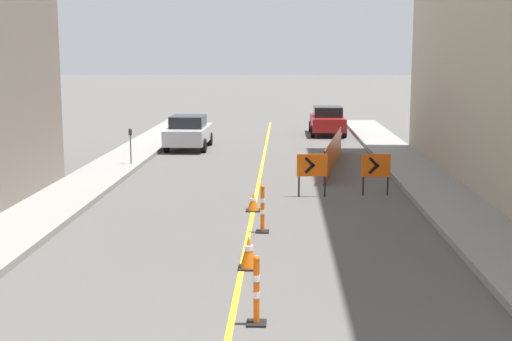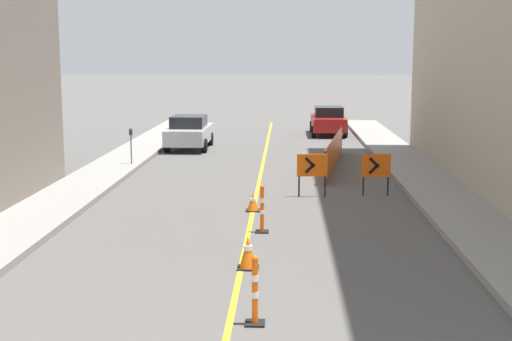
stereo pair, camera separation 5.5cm
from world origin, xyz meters
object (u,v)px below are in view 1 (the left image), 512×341
object	(u,v)px
arrow_barricade_primary	(312,167)
parked_car_curb_near	(189,132)
arrow_barricade_secondary	(376,167)
parking_meter_far_curb	(130,139)
delineator_post_rear	(262,212)
parked_car_curb_mid	(327,121)
traffic_cone_second	(249,252)
delineator_post_front	(257,295)
traffic_cone_third	(253,202)

from	to	relation	value
arrow_barricade_primary	parked_car_curb_near	bearing A→B (deg)	111.72
arrow_barricade_secondary	parking_meter_far_curb	distance (m)	10.29
delineator_post_rear	parked_car_curb_mid	bearing A→B (deg)	82.41
traffic_cone_second	delineator_post_rear	distance (m)	3.10
delineator_post_front	parked_car_curb_mid	bearing A→B (deg)	84.23
delineator_post_front	parked_car_curb_near	world-z (taller)	parked_car_curb_near
parked_car_curb_mid	parking_meter_far_curb	world-z (taller)	same
traffic_cone_third	arrow_barricade_secondary	xyz separation A→B (m)	(3.79, 2.42, 0.66)
delineator_post_rear	traffic_cone_third	bearing A→B (deg)	97.95
parked_car_curb_near	parking_meter_far_curb	distance (m)	6.13
traffic_cone_third	parked_car_curb_mid	xyz separation A→B (m)	(3.30, 19.70, 0.55)
arrow_barricade_primary	arrow_barricade_secondary	distance (m)	2.05
arrow_barricade_primary	parked_car_curb_mid	bearing A→B (deg)	81.29
delineator_post_front	parking_meter_far_curb	bearing A→B (deg)	108.92
arrow_barricade_primary	parked_car_curb_mid	world-z (taller)	parked_car_curb_mid
arrow_barricade_secondary	delineator_post_front	bearing A→B (deg)	-109.41
delineator_post_front	arrow_barricade_secondary	xyz separation A→B (m)	(3.36, 11.10, 0.40)
traffic_cone_second	parking_meter_far_curb	size ratio (longest dim) A/B	0.50
delineator_post_front	parked_car_curb_mid	distance (m)	28.52
parked_car_curb_mid	parked_car_curb_near	bearing A→B (deg)	-138.25
arrow_barricade_secondary	parking_meter_far_curb	bearing A→B (deg)	147.57
delineator_post_front	arrow_barricade_secondary	world-z (taller)	arrow_barricade_secondary
traffic_cone_second	parking_meter_far_curb	xyz separation A→B (m)	(-5.28, 13.10, 0.82)
arrow_barricade_secondary	parked_car_curb_mid	world-z (taller)	parked_car_curb_mid
arrow_barricade_primary	delineator_post_front	bearing A→B (deg)	-100.73
delineator_post_front	arrow_barricade_secondary	size ratio (longest dim) A/B	0.89
traffic_cone_second	delineator_post_front	xyz separation A→B (m)	(0.28, -3.12, 0.16)
traffic_cone_second	arrow_barricade_primary	bearing A→B (deg)	78.17
parking_meter_far_curb	traffic_cone_second	bearing A→B (deg)	-68.05
traffic_cone_second	arrow_barricade_primary	distance (m)	7.88
parked_car_curb_near	arrow_barricade_primary	bearing A→B (deg)	-63.46
parking_meter_far_curb	delineator_post_front	bearing A→B (deg)	-71.08
traffic_cone_third	arrow_barricade_primary	bearing A→B (deg)	50.45
delineator_post_rear	arrow_barricade_primary	distance (m)	4.84
traffic_cone_second	traffic_cone_third	world-z (taller)	traffic_cone_second
traffic_cone_second	parked_car_curb_mid	size ratio (longest dim) A/B	0.16
parking_meter_far_curb	parked_car_curb_near	bearing A→B (deg)	75.81
traffic_cone_second	traffic_cone_third	bearing A→B (deg)	91.55
traffic_cone_third	delineator_post_front	size ratio (longest dim) A/B	0.44
traffic_cone_third	parked_car_curb_mid	world-z (taller)	parked_car_curb_mid
traffic_cone_second	delineator_post_rear	xyz separation A→B (m)	(0.19, 3.09, 0.18)
delineator_post_front	traffic_cone_second	bearing A→B (deg)	95.14
delineator_post_front	parked_car_curb_mid	size ratio (longest dim) A/B	0.27
traffic_cone_third	parked_car_curb_mid	distance (m)	19.98
delineator_post_rear	arrow_barricade_secondary	distance (m)	6.00
delineator_post_rear	parked_car_curb_mid	world-z (taller)	parked_car_curb_mid
traffic_cone_third	delineator_post_rear	xyz separation A→B (m)	(0.35, -2.47, 0.27)
arrow_barricade_primary	arrow_barricade_secondary	size ratio (longest dim) A/B	1.02
arrow_barricade_secondary	parked_car_curb_mid	xyz separation A→B (m)	(-0.49, 17.28, -0.11)
traffic_cone_third	parking_meter_far_curb	world-z (taller)	parking_meter_far_curb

